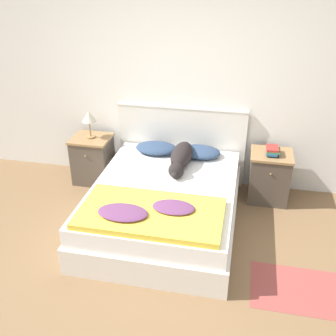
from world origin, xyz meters
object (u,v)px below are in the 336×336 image
bed (164,205)px  dog (181,157)px  table_lamp (89,118)px  pillow_left (156,148)px  nightstand_right (269,176)px  pillow_right (199,152)px  book_stack (273,151)px  nightstand_left (93,159)px

bed → dog: size_ratio=2.36×
table_lamp → pillow_left: bearing=-0.2°
nightstand_right → pillow_left: 1.39m
pillow_left → pillow_right: bearing=0.0°
nightstand_right → book_stack: size_ratio=2.85×
nightstand_left → pillow_right: (1.37, 0.00, 0.24)m
book_stack → dog: bearing=-166.1°
nightstand_left → dog: (1.20, -0.28, 0.28)m
book_stack → table_lamp: bearing=179.2°
nightstand_left → pillow_right: nightstand_left is taller
nightstand_left → table_lamp: size_ratio=1.77×
table_lamp → nightstand_left: bearing=-90.0°
pillow_right → dog: 0.33m
nightstand_left → pillow_right: bearing=0.1°
nightstand_right → dog: 1.09m
nightstand_left → dog: dog is taller
pillow_left → pillow_right: 0.53m
bed → pillow_right: pillow_right is taller
pillow_right → dog: bearing=-121.9°
bed → book_stack: bearing=33.5°
pillow_left → pillow_right: (0.53, 0.00, 0.00)m
nightstand_right → dog: dog is taller
nightstand_right → pillow_left: nightstand_right is taller
nightstand_right → pillow_left: bearing=179.9°
nightstand_left → pillow_left: bearing=0.1°
pillow_right → book_stack: size_ratio=2.39×
pillow_right → dog: (-0.17, -0.28, 0.05)m
bed → pillow_left: size_ratio=3.88×
bed → nightstand_left: nightstand_left is taller
nightstand_left → bed: bearing=-34.4°
nightstand_left → dog: 1.26m
book_stack → pillow_left: bearing=178.9°
table_lamp → pillow_right: bearing=-0.1°
pillow_right → table_lamp: bearing=179.9°
nightstand_right → book_stack: 0.35m
nightstand_left → pillow_right: size_ratio=1.19×
dog → bed: bearing=-100.9°
pillow_right → dog: size_ratio=0.61×
bed → dog: (0.09, 0.48, 0.35)m
pillow_left → dog: dog is taller
bed → nightstand_right: nightstand_right is taller
book_stack → nightstand_left: bearing=179.3°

